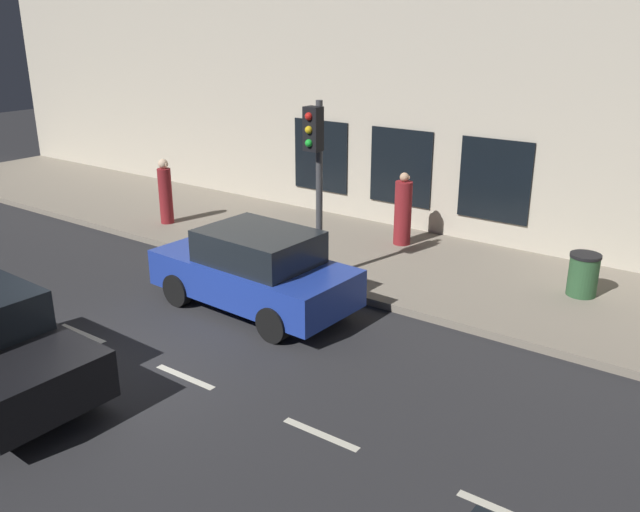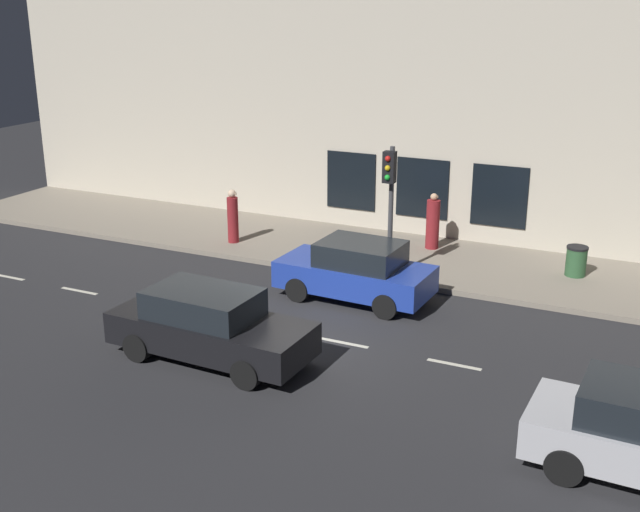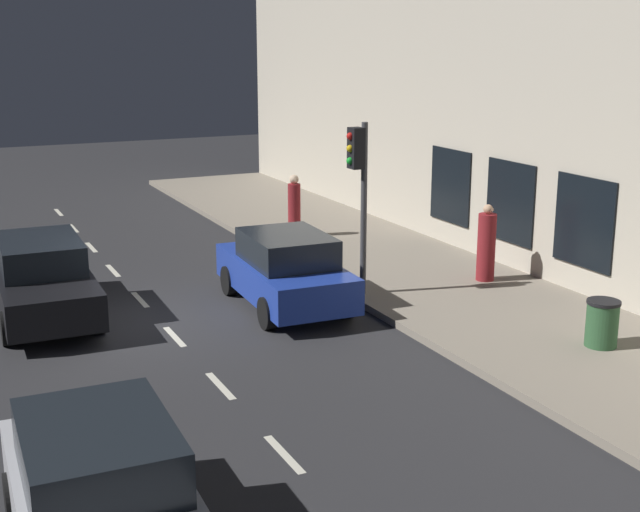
{
  "view_description": "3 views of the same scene",
  "coord_description": "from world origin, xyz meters",
  "px_view_note": "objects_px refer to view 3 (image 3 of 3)",
  "views": [
    {
      "loc": [
        -6.23,
        -8.07,
        5.3
      ],
      "look_at": [
        3.12,
        -1.35,
        1.17
      ],
      "focal_mm": 37.68,
      "sensor_mm": 36.0,
      "label": 1
    },
    {
      "loc": [
        -15.15,
        -7.57,
        7.58
      ],
      "look_at": [
        1.78,
        0.45,
        1.36
      ],
      "focal_mm": 44.21,
      "sensor_mm": 36.0,
      "label": 2
    },
    {
      "loc": [
        -4.17,
        -16.0,
        5.51
      ],
      "look_at": [
        3.1,
        -0.87,
        1.2
      ],
      "focal_mm": 48.39,
      "sensor_mm": 36.0,
      "label": 3
    }
  ],
  "objects_px": {
    "parked_car_1": "(43,279)",
    "parked_car_2": "(285,270)",
    "traffic_light": "(359,176)",
    "pedestrian_1": "(294,208)",
    "pedestrian_0": "(486,246)",
    "parked_car_0": "(103,498)",
    "trash_bin": "(602,323)"
  },
  "relations": [
    {
      "from": "parked_car_1",
      "to": "parked_car_2",
      "type": "distance_m",
      "value": 4.87
    },
    {
      "from": "traffic_light",
      "to": "parked_car_1",
      "type": "xyz_separation_m",
      "value": [
        -6.19,
        1.79,
        -1.9
      ]
    },
    {
      "from": "parked_car_2",
      "to": "pedestrian_1",
      "type": "height_order",
      "value": "pedestrian_1"
    },
    {
      "from": "pedestrian_0",
      "to": "pedestrian_1",
      "type": "height_order",
      "value": "pedestrian_0"
    },
    {
      "from": "parked_car_1",
      "to": "pedestrian_0",
      "type": "height_order",
      "value": "pedestrian_0"
    },
    {
      "from": "parked_car_0",
      "to": "parked_car_1",
      "type": "xyz_separation_m",
      "value": [
        0.71,
        8.99,
        0.0
      ]
    },
    {
      "from": "traffic_light",
      "to": "parked_car_1",
      "type": "height_order",
      "value": "traffic_light"
    },
    {
      "from": "parked_car_0",
      "to": "parked_car_1",
      "type": "relative_size",
      "value": 0.9
    },
    {
      "from": "parked_car_0",
      "to": "parked_car_1",
      "type": "bearing_deg",
      "value": -92.73
    },
    {
      "from": "parked_car_0",
      "to": "parked_car_1",
      "type": "height_order",
      "value": "same"
    },
    {
      "from": "parked_car_2",
      "to": "pedestrian_0",
      "type": "xyz_separation_m",
      "value": [
        4.65,
        -0.58,
        0.15
      ]
    },
    {
      "from": "pedestrian_0",
      "to": "parked_car_2",
      "type": "bearing_deg",
      "value": -30.85
    },
    {
      "from": "traffic_light",
      "to": "pedestrian_1",
      "type": "distance_m",
      "value": 5.93
    },
    {
      "from": "traffic_light",
      "to": "parked_car_0",
      "type": "distance_m",
      "value": 10.15
    },
    {
      "from": "traffic_light",
      "to": "trash_bin",
      "type": "distance_m",
      "value": 5.66
    },
    {
      "from": "traffic_light",
      "to": "pedestrian_1",
      "type": "relative_size",
      "value": 2.14
    },
    {
      "from": "parked_car_0",
      "to": "trash_bin",
      "type": "relative_size",
      "value": 4.89
    },
    {
      "from": "pedestrian_1",
      "to": "traffic_light",
      "type": "bearing_deg",
      "value": 74.58
    },
    {
      "from": "traffic_light",
      "to": "parked_car_1",
      "type": "bearing_deg",
      "value": 163.87
    },
    {
      "from": "parked_car_1",
      "to": "trash_bin",
      "type": "height_order",
      "value": "parked_car_1"
    },
    {
      "from": "parked_car_1",
      "to": "traffic_light",
      "type": "bearing_deg",
      "value": 165.84
    },
    {
      "from": "parked_car_2",
      "to": "trash_bin",
      "type": "height_order",
      "value": "parked_car_2"
    },
    {
      "from": "parked_car_0",
      "to": "parked_car_2",
      "type": "xyz_separation_m",
      "value": [
        5.34,
        7.49,
        -0.0
      ]
    },
    {
      "from": "parked_car_2",
      "to": "trash_bin",
      "type": "xyz_separation_m",
      "value": [
        3.95,
        -4.97,
        -0.21
      ]
    },
    {
      "from": "pedestrian_1",
      "to": "trash_bin",
      "type": "distance_m",
      "value": 10.35
    },
    {
      "from": "traffic_light",
      "to": "trash_bin",
      "type": "relative_size",
      "value": 4.32
    },
    {
      "from": "pedestrian_0",
      "to": "traffic_light",
      "type": "bearing_deg",
      "value": -29.09
    },
    {
      "from": "parked_car_0",
      "to": "pedestrian_0",
      "type": "relative_size",
      "value": 2.38
    },
    {
      "from": "parked_car_0",
      "to": "trash_bin",
      "type": "distance_m",
      "value": 9.63
    },
    {
      "from": "parked_car_0",
      "to": "pedestrian_1",
      "type": "distance_m",
      "value": 15.02
    },
    {
      "from": "parked_car_0",
      "to": "pedestrian_1",
      "type": "height_order",
      "value": "pedestrian_1"
    },
    {
      "from": "pedestrian_0",
      "to": "trash_bin",
      "type": "relative_size",
      "value": 2.06
    }
  ]
}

